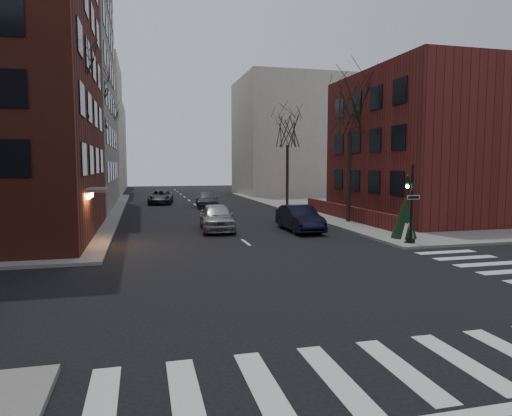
{
  "coord_description": "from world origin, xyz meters",
  "views": [
    {
      "loc": [
        -5.33,
        -11.51,
        4.13
      ],
      "look_at": [
        0.15,
        10.36,
        2.0
      ],
      "focal_mm": 32.0,
      "sensor_mm": 36.0,
      "label": 1
    }
  ],
  "objects_px": {
    "sandwich_board": "(408,233)",
    "car_lane_gray": "(207,200)",
    "tree_right_b": "(288,130)",
    "car_lane_far": "(161,197)",
    "car_lane_silver": "(217,217)",
    "streetlamp_far": "(115,164)",
    "traffic_signal": "(411,209)",
    "tree_left_a": "(70,80)",
    "parked_sedan": "(300,218)",
    "evergreen_shrub": "(404,217)",
    "tree_left_b": "(93,102)",
    "streetlamp_near": "(99,163)",
    "tree_left_c": "(107,128)",
    "tree_right_a": "(350,108)"
  },
  "relations": [
    {
      "from": "sandwich_board",
      "to": "car_lane_gray",
      "type": "bearing_deg",
      "value": 125.16
    },
    {
      "from": "tree_right_b",
      "to": "car_lane_far",
      "type": "xyz_separation_m",
      "value": [
        -12.21,
        5.94,
        -6.86
      ]
    },
    {
      "from": "car_lane_silver",
      "to": "car_lane_far",
      "type": "height_order",
      "value": "car_lane_silver"
    },
    {
      "from": "car_lane_silver",
      "to": "car_lane_gray",
      "type": "height_order",
      "value": "car_lane_silver"
    },
    {
      "from": "tree_right_b",
      "to": "streetlamp_far",
      "type": "relative_size",
      "value": 1.46
    },
    {
      "from": "traffic_signal",
      "to": "tree_right_b",
      "type": "relative_size",
      "value": 0.44
    },
    {
      "from": "traffic_signal",
      "to": "tree_left_a",
      "type": "distance_m",
      "value": 18.66
    },
    {
      "from": "parked_sedan",
      "to": "evergreen_shrub",
      "type": "distance_m",
      "value": 6.45
    },
    {
      "from": "streetlamp_far",
      "to": "tree_left_b",
      "type": "bearing_deg",
      "value": -92.15
    },
    {
      "from": "streetlamp_near",
      "to": "traffic_signal",
      "type": "bearing_deg",
      "value": -38.87
    },
    {
      "from": "tree_right_b",
      "to": "parked_sedan",
      "type": "bearing_deg",
      "value": -105.43
    },
    {
      "from": "tree_left_c",
      "to": "car_lane_far",
      "type": "distance_m",
      "value": 9.31
    },
    {
      "from": "car_lane_silver",
      "to": "car_lane_gray",
      "type": "bearing_deg",
      "value": 88.43
    },
    {
      "from": "tree_left_b",
      "to": "tree_right_b",
      "type": "xyz_separation_m",
      "value": [
        17.6,
        6.0,
        -1.33
      ]
    },
    {
      "from": "traffic_signal",
      "to": "sandwich_board",
      "type": "height_order",
      "value": "traffic_signal"
    },
    {
      "from": "tree_left_c",
      "to": "tree_right_a",
      "type": "height_order",
      "value": "same"
    },
    {
      "from": "streetlamp_near",
      "to": "evergreen_shrub",
      "type": "relative_size",
      "value": 2.75
    },
    {
      "from": "parked_sedan",
      "to": "car_lane_gray",
      "type": "xyz_separation_m",
      "value": [
        -3.37,
        17.41,
        -0.08
      ]
    },
    {
      "from": "tree_left_b",
      "to": "evergreen_shrub",
      "type": "distance_m",
      "value": 24.47
    },
    {
      "from": "traffic_signal",
      "to": "tree_left_b",
      "type": "xyz_separation_m",
      "value": [
        -16.74,
        17.01,
        7.0
      ]
    },
    {
      "from": "streetlamp_far",
      "to": "traffic_signal",
      "type": "bearing_deg",
      "value": -63.94
    },
    {
      "from": "parked_sedan",
      "to": "evergreen_shrub",
      "type": "xyz_separation_m",
      "value": [
        4.37,
        -4.71,
        0.48
      ]
    },
    {
      "from": "tree_right_a",
      "to": "evergreen_shrub",
      "type": "relative_size",
      "value": 4.26
    },
    {
      "from": "tree_right_a",
      "to": "streetlamp_far",
      "type": "height_order",
      "value": "tree_right_a"
    },
    {
      "from": "tree_right_b",
      "to": "car_lane_gray",
      "type": "bearing_deg",
      "value": 175.55
    },
    {
      "from": "tree_left_c",
      "to": "streetlamp_far",
      "type": "distance_m",
      "value": 4.33
    },
    {
      "from": "traffic_signal",
      "to": "evergreen_shrub",
      "type": "height_order",
      "value": "traffic_signal"
    },
    {
      "from": "tree_left_a",
      "to": "tree_right_a",
      "type": "xyz_separation_m",
      "value": [
        17.6,
        4.0,
        -0.44
      ]
    },
    {
      "from": "streetlamp_far",
      "to": "car_lane_gray",
      "type": "xyz_separation_m",
      "value": [
        9.0,
        -9.38,
        -3.5
      ]
    },
    {
      "from": "car_lane_gray",
      "to": "car_lane_far",
      "type": "xyz_separation_m",
      "value": [
        -4.21,
        5.32,
        -0.01
      ]
    },
    {
      "from": "tree_right_a",
      "to": "streetlamp_near",
      "type": "xyz_separation_m",
      "value": [
        -17.0,
        4.0,
        -3.79
      ]
    },
    {
      "from": "car_lane_silver",
      "to": "streetlamp_near",
      "type": "bearing_deg",
      "value": 148.85
    },
    {
      "from": "tree_right_b",
      "to": "streetlamp_near",
      "type": "relative_size",
      "value": 1.46
    },
    {
      "from": "tree_left_a",
      "to": "sandwich_board",
      "type": "height_order",
      "value": "tree_left_a"
    },
    {
      "from": "streetlamp_far",
      "to": "car_lane_silver",
      "type": "distance_m",
      "value": 26.53
    },
    {
      "from": "tree_right_a",
      "to": "parked_sedan",
      "type": "relative_size",
      "value": 1.98
    },
    {
      "from": "tree_left_a",
      "to": "car_lane_far",
      "type": "xyz_separation_m",
      "value": [
        5.39,
        23.94,
        -7.75
      ]
    },
    {
      "from": "tree_left_c",
      "to": "tree_left_b",
      "type": "bearing_deg",
      "value": -90.0
    },
    {
      "from": "traffic_signal",
      "to": "car_lane_silver",
      "type": "height_order",
      "value": "traffic_signal"
    },
    {
      "from": "traffic_signal",
      "to": "streetlamp_far",
      "type": "xyz_separation_m",
      "value": [
        -16.14,
        33.01,
        2.33
      ]
    },
    {
      "from": "streetlamp_far",
      "to": "car_lane_silver",
      "type": "height_order",
      "value": "streetlamp_far"
    },
    {
      "from": "tree_right_b",
      "to": "traffic_signal",
      "type": "bearing_deg",
      "value": -92.15
    },
    {
      "from": "streetlamp_near",
      "to": "parked_sedan",
      "type": "height_order",
      "value": "streetlamp_near"
    },
    {
      "from": "evergreen_shrub",
      "to": "parked_sedan",
      "type": "bearing_deg",
      "value": 132.9
    },
    {
      "from": "parked_sedan",
      "to": "streetlamp_far",
      "type": "bearing_deg",
      "value": 114.43
    },
    {
      "from": "car_lane_gray",
      "to": "evergreen_shrub",
      "type": "xyz_separation_m",
      "value": [
        7.74,
        -22.12,
        0.56
      ]
    },
    {
      "from": "streetlamp_near",
      "to": "sandwich_board",
      "type": "relative_size",
      "value": 6.46
    },
    {
      "from": "tree_left_a",
      "to": "tree_right_a",
      "type": "distance_m",
      "value": 18.05
    },
    {
      "from": "streetlamp_near",
      "to": "streetlamp_far",
      "type": "height_order",
      "value": "same"
    },
    {
      "from": "tree_left_a",
      "to": "car_lane_silver",
      "type": "bearing_deg",
      "value": 18.99
    }
  ]
}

